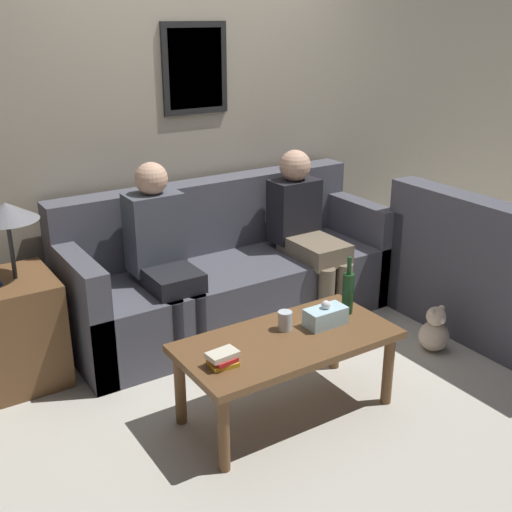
{
  "coord_description": "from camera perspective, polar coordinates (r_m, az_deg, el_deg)",
  "views": [
    {
      "loc": [
        -2.07,
        -3.08,
        2.06
      ],
      "look_at": [
        -0.16,
        -0.11,
        0.71
      ],
      "focal_mm": 45.0,
      "sensor_mm": 36.0,
      "label": 1
    }
  ],
  "objects": [
    {
      "name": "person_right",
      "position": [
        4.53,
        4.42,
        2.62
      ],
      "size": [
        0.34,
        0.66,
        1.16
      ],
      "color": "#756651",
      "rests_on": "ground_plane"
    },
    {
      "name": "wine_bottle",
      "position": [
        3.64,
        8.17,
        -3.18
      ],
      "size": [
        0.06,
        0.06,
        0.34
      ],
      "color": "#19421E",
      "rests_on": "coffee_table"
    },
    {
      "name": "couch_main",
      "position": [
        4.49,
        -2.51,
        -1.71
      ],
      "size": [
        2.29,
        0.83,
        0.96
      ],
      "color": "#4C4C56",
      "rests_on": "ground_plane"
    },
    {
      "name": "drinking_glass",
      "position": [
        3.46,
        2.59,
        -5.76
      ],
      "size": [
        0.08,
        0.08,
        0.11
      ],
      "color": "silver",
      "rests_on": "coffee_table"
    },
    {
      "name": "person_left",
      "position": [
        4.03,
        -8.3,
        0.39
      ],
      "size": [
        0.34,
        0.58,
        1.2
      ],
      "color": "black",
      "rests_on": "ground_plane"
    },
    {
      "name": "side_table_with_lamp",
      "position": [
        3.99,
        -20.94,
        -5.7
      ],
      "size": [
        0.53,
        0.53,
        1.09
      ],
      "color": "brown",
      "rests_on": "ground_plane"
    },
    {
      "name": "book_stack",
      "position": [
        3.14,
        -2.99,
        -9.1
      ],
      "size": [
        0.16,
        0.12,
        0.07
      ],
      "color": "gold",
      "rests_on": "coffee_table"
    },
    {
      "name": "ground_plane",
      "position": [
        4.25,
        1.01,
        -8.07
      ],
      "size": [
        16.0,
        16.0,
        0.0
      ],
      "primitive_type": "plane",
      "color": "beige"
    },
    {
      "name": "teddy_bear",
      "position": [
        4.31,
        15.58,
        -6.47
      ],
      "size": [
        0.19,
        0.19,
        0.31
      ],
      "color": "beige",
      "rests_on": "ground_plane"
    },
    {
      "name": "wall_back",
      "position": [
        4.58,
        -5.52,
        11.33
      ],
      "size": [
        9.0,
        0.08,
        2.6
      ],
      "color": "#9E937F",
      "rests_on": "ground_plane"
    },
    {
      "name": "tissue_box",
      "position": [
        3.52,
        6.19,
        -5.33
      ],
      "size": [
        0.23,
        0.12,
        0.14
      ],
      "color": "silver",
      "rests_on": "coffee_table"
    },
    {
      "name": "coffee_table",
      "position": [
        3.43,
        2.8,
        -8.18
      ],
      "size": [
        1.17,
        0.58,
        0.46
      ],
      "color": "brown",
      "rests_on": "ground_plane"
    }
  ]
}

